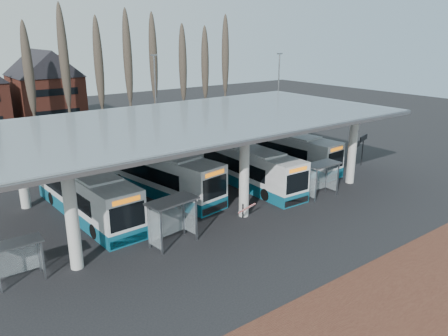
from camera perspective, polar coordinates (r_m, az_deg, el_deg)
ground at (r=29.70m, az=5.67°, el=-7.72°), size 140.00×140.00×0.00m
brick_strip at (r=23.56m, az=26.74°, el=-16.79°), size 70.00×10.00×0.03m
station_canopy at (r=33.92m, az=-3.26°, el=5.62°), size 32.00×16.00×6.34m
poplar_row at (r=55.90m, az=-18.16°, el=12.57°), size 45.10×1.10×14.50m
lamp_post_b at (r=52.27m, az=-8.91°, el=9.14°), size 0.80×0.16×10.17m
lamp_post_c at (r=55.70m, az=7.10°, el=9.70°), size 0.80×0.16×10.17m
bus_0 at (r=32.49m, az=-17.66°, el=-3.14°), size 3.27×12.58×3.46m
bus_1 at (r=35.76m, az=-8.57°, el=-0.59°), size 4.79×13.03×3.54m
bus_2 at (r=37.30m, az=2.99°, el=0.19°), size 2.97×12.16×3.36m
bus_3 at (r=43.11m, az=7.81°, el=2.37°), size 3.37×12.11×3.32m
shelter_0 at (r=25.28m, az=-25.38°, el=-9.89°), size 2.50×1.29×2.30m
shelter_1 at (r=26.80m, az=-6.94°, el=-5.67°), size 3.31×1.96×2.91m
shelter_2 at (r=35.20m, az=12.48°, el=-0.53°), size 2.99×1.52×2.76m
info_sign_0 at (r=40.91m, az=16.79°, el=2.51°), size 2.03×0.77×3.13m
info_sign_1 at (r=44.49m, az=17.75°, el=3.46°), size 1.96×0.77×3.03m
barrier at (r=30.50m, az=2.91°, el=-5.33°), size 2.01×0.85×1.04m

